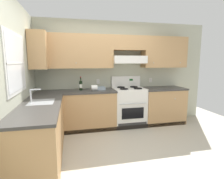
{
  "coord_description": "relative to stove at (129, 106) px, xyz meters",
  "views": [
    {
      "loc": [
        -0.76,
        -2.9,
        1.58
      ],
      "look_at": [
        0.07,
        0.7,
        1.0
      ],
      "focal_mm": 29.05,
      "sensor_mm": 36.0,
      "label": 1
    }
  ],
  "objects": [
    {
      "name": "wall_left",
      "position": [
        -2.22,
        -1.03,
        0.87
      ],
      "size": [
        0.47,
        4.0,
        2.55
      ],
      "color": "#B7BAA3",
      "rests_on": "ground_plane"
    },
    {
      "name": "counter_left_run",
      "position": [
        -1.87,
        -1.25,
        -0.02
      ],
      "size": [
        0.63,
        1.91,
        1.13
      ],
      "color": "tan",
      "rests_on": "ground_plane"
    },
    {
      "name": "wall_back",
      "position": [
        -0.22,
        0.27,
        1.0
      ],
      "size": [
        4.68,
        0.57,
        2.55
      ],
      "color": "#B7BAA3",
      "rests_on": "ground_plane"
    },
    {
      "name": "stove",
      "position": [
        0.0,
        0.0,
        0.0
      ],
      "size": [
        0.76,
        0.62,
        1.2
      ],
      "color": "white",
      "rests_on": "ground_plane"
    },
    {
      "name": "paper_towel_roll",
      "position": [
        -0.86,
        -0.03,
        0.49
      ],
      "size": [
        0.14,
        0.12,
        0.12
      ],
      "color": "white",
      "rests_on": "counter_back_run"
    },
    {
      "name": "wine_bottle",
      "position": [
        -1.16,
        0.08,
        0.56
      ],
      "size": [
        0.07,
        0.08,
        0.32
      ],
      "color": "black",
      "rests_on": "counter_back_run"
    },
    {
      "name": "counter_back_run",
      "position": [
        -0.46,
        -0.01,
        -0.03
      ],
      "size": [
        3.6,
        0.65,
        0.91
      ],
      "color": "tan",
      "rests_on": "ground_plane"
    },
    {
      "name": "ground_plane",
      "position": [
        -0.63,
        -1.25,
        -0.48
      ],
      "size": [
        7.04,
        7.04,
        0.0
      ],
      "primitive_type": "plane",
      "color": "#B2AA99"
    },
    {
      "name": "bowl",
      "position": [
        -0.75,
        0.05,
        0.46
      ],
      "size": [
        0.32,
        0.21,
        0.07
      ],
      "color": "#9EADB7",
      "rests_on": "counter_back_run"
    }
  ]
}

